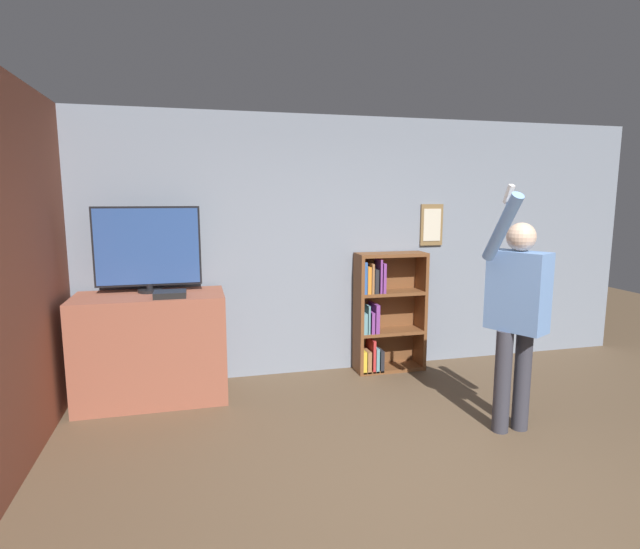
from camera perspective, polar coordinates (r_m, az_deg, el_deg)
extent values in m
plane|color=brown|center=(3.32, 15.37, -25.79)|extent=(14.00, 14.00, 0.00)
cube|color=gray|center=(5.31, 1.36, 3.22)|extent=(7.15, 0.06, 2.70)
cube|color=olive|center=(5.66, 12.62, 5.56)|extent=(0.26, 0.02, 0.45)
cube|color=beige|center=(5.65, 12.69, 5.55)|extent=(0.20, 0.01, 0.35)
cube|color=#93513D|center=(3.93, -31.65, -0.08)|extent=(0.06, 4.31, 2.70)
cube|color=#93513D|center=(4.89, -18.67, -7.93)|extent=(1.32, 0.65, 1.00)
cylinder|color=black|center=(4.90, -18.85, -1.74)|extent=(0.22, 0.22, 0.03)
cylinder|color=black|center=(4.89, -18.87, -1.28)|extent=(0.06, 0.06, 0.05)
cube|color=black|center=(4.84, -19.09, 3.06)|extent=(0.95, 0.04, 0.73)
cube|color=#2D4C8C|center=(4.82, -19.11, 3.03)|extent=(0.91, 0.01, 0.69)
cube|color=black|center=(4.59, -16.77, -2.16)|extent=(0.28, 0.22, 0.05)
cube|color=brown|center=(5.32, 4.42, -4.52)|extent=(0.04, 0.28, 1.29)
cube|color=brown|center=(5.58, 11.43, -4.03)|extent=(0.04, 0.28, 1.29)
cube|color=brown|center=(5.56, 7.49, -3.98)|extent=(0.75, 0.01, 1.29)
cube|color=brown|center=(5.62, 7.87, -10.50)|extent=(0.68, 0.28, 0.04)
cube|color=brown|center=(5.49, 7.96, -6.46)|extent=(0.68, 0.28, 0.04)
cube|color=brown|center=(5.40, 8.06, -2.06)|extent=(0.68, 0.28, 0.04)
cube|color=brown|center=(5.34, 8.15, 2.27)|extent=(0.68, 0.28, 0.04)
cube|color=gold|center=(5.44, 4.83, -9.75)|extent=(0.04, 0.22, 0.24)
cube|color=#99663D|center=(5.47, 5.29, -9.69)|extent=(0.04, 0.25, 0.23)
cube|color=red|center=(5.47, 5.84, -9.06)|extent=(0.03, 0.25, 0.35)
cube|color=#5B8E99|center=(5.50, 6.20, -9.45)|extent=(0.04, 0.25, 0.26)
cube|color=#232328|center=(5.50, 6.79, -9.61)|extent=(0.04, 0.21, 0.23)
cube|color=#5B8E99|center=(5.34, 4.85, -5.42)|extent=(0.04, 0.25, 0.22)
cube|color=#5B8E99|center=(5.34, 5.25, -4.97)|extent=(0.02, 0.25, 0.30)
cube|color=#7A3889|center=(5.36, 5.72, -5.36)|extent=(0.04, 0.23, 0.23)
cube|color=#7A3889|center=(5.37, 6.19, -4.88)|extent=(0.04, 0.25, 0.31)
cube|color=#2D569E|center=(5.22, 4.95, -0.33)|extent=(0.03, 0.20, 0.33)
cube|color=orange|center=(5.24, 5.33, -0.58)|extent=(0.04, 0.21, 0.28)
cube|color=#99663D|center=(5.25, 5.72, -0.38)|extent=(0.03, 0.22, 0.31)
cube|color=#232328|center=(5.27, 6.16, -0.71)|extent=(0.04, 0.21, 0.25)
cube|color=#7A3889|center=(5.27, 6.69, -0.15)|extent=(0.02, 0.20, 0.35)
cube|color=#7A3889|center=(5.29, 7.05, -0.34)|extent=(0.03, 0.21, 0.31)
cylinder|color=#383842|center=(4.31, 20.13, -11.44)|extent=(0.13, 0.13, 0.83)
cylinder|color=#383842|center=(4.41, 22.10, -11.08)|extent=(0.13, 0.13, 0.83)
cube|color=#6B93D1|center=(4.17, 21.68, -1.79)|extent=(0.40, 0.49, 0.63)
sphere|color=beige|center=(4.12, 22.02, 4.00)|extent=(0.22, 0.22, 0.22)
cylinder|color=#6B93D1|center=(4.32, 24.35, -1.80)|extent=(0.09, 0.09, 0.58)
cylinder|color=#6B93D1|center=(3.88, 20.11, 5.03)|extent=(0.09, 0.40, 0.52)
cube|color=white|center=(3.82, 20.78, 8.58)|extent=(0.04, 0.09, 0.14)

